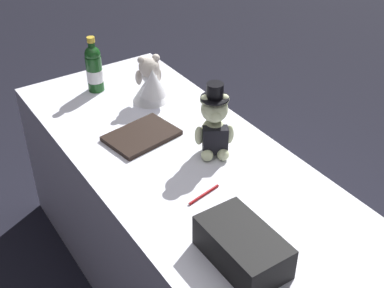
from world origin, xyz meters
The scene contains 7 objects.
reception_table centered at (0.00, 0.00, 0.37)m, with size 1.99×0.76×0.75m, color white.
teddy_bear_groom centered at (0.02, -0.12, 0.88)m, with size 0.15×0.14×0.31m.
teddy_bear_bride centered at (0.52, -0.12, 0.85)m, with size 0.21×0.17×0.23m.
champagne_bottle centered at (0.77, 0.05, 0.87)m, with size 0.08×0.08×0.27m.
signing_pen centered at (-0.18, 0.07, 0.75)m, with size 0.04×0.15×0.01m.
gift_case_black centered at (-0.50, 0.14, 0.81)m, with size 0.29×0.17×0.11m.
guestbook centered at (0.28, 0.07, 0.76)m, with size 0.20×0.29×0.02m, color black.
Camera 1 is at (-1.34, 0.89, 1.95)m, focal length 48.25 mm.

